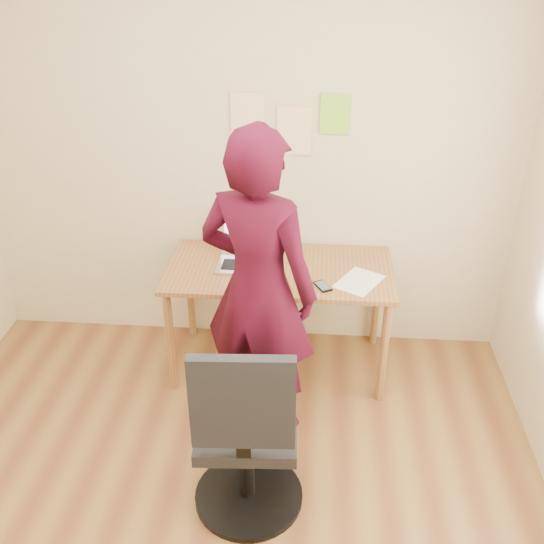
# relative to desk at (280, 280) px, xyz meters

# --- Properties ---
(room) EXTENTS (3.58, 3.58, 2.78)m
(room) POSITION_rel_desk_xyz_m (-0.27, -1.38, 0.70)
(room) COLOR brown
(room) RESTS_ON ground
(desk) EXTENTS (1.40, 0.70, 0.74)m
(desk) POSITION_rel_desk_xyz_m (0.00, 0.00, 0.00)
(desk) COLOR #9D6436
(desk) RESTS_ON ground
(laptop) EXTENTS (0.36, 0.32, 0.25)m
(laptop) POSITION_rel_desk_xyz_m (-0.21, 0.05, 0.14)
(laptop) COLOR #ACABB3
(laptop) RESTS_ON desk
(paper_sheet) EXTENTS (0.33, 0.37, 0.00)m
(paper_sheet) POSITION_rel_desk_xyz_m (0.48, -0.13, 0.09)
(paper_sheet) COLOR white
(paper_sheet) RESTS_ON desk
(phone) EXTENTS (0.12, 0.15, 0.01)m
(phone) POSITION_rel_desk_xyz_m (0.27, -0.21, 0.09)
(phone) COLOR black
(phone) RESTS_ON desk
(wall_note_left) EXTENTS (0.21, 0.00, 0.30)m
(wall_note_left) POSITION_rel_desk_xyz_m (-0.22, 0.36, 0.92)
(wall_note_left) COLOR #F1CB90
(wall_note_left) RESTS_ON room
(wall_note_mid) EXTENTS (0.21, 0.00, 0.30)m
(wall_note_mid) POSITION_rel_desk_xyz_m (0.06, 0.36, 0.85)
(wall_note_mid) COLOR #F1CB90
(wall_note_mid) RESTS_ON room
(wall_note_right) EXTENTS (0.18, 0.00, 0.24)m
(wall_note_right) POSITION_rel_desk_xyz_m (0.30, 0.36, 0.96)
(wall_note_right) COLOR #8FD42F
(wall_note_right) RESTS_ON room
(office_chair) EXTENTS (0.56, 0.56, 1.07)m
(office_chair) POSITION_rel_desk_xyz_m (-0.07, -1.20, -0.20)
(office_chair) COLOR black
(office_chair) RESTS_ON ground
(person) EXTENTS (0.77, 0.63, 1.81)m
(person) POSITION_rel_desk_xyz_m (-0.08, -0.55, 0.25)
(person) COLOR #370717
(person) RESTS_ON ground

